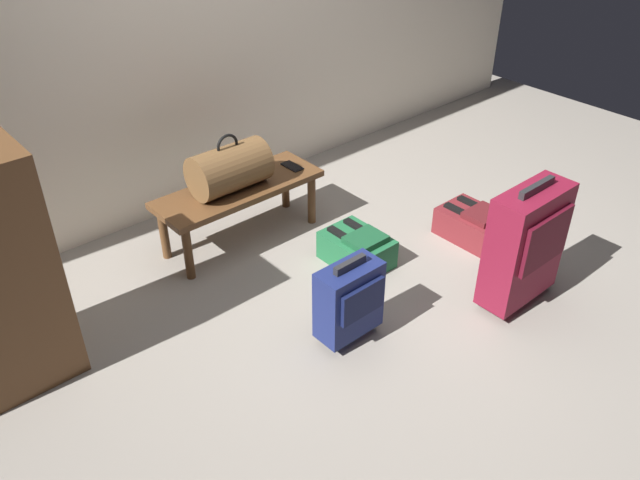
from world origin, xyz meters
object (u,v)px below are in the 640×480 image
object	(u,v)px
bench	(239,194)
suitcase_small_navy	(349,300)
backpack_maroon	(472,224)
cell_phone	(292,166)
duffel_bag_brown	(229,168)
backpack_green	(357,249)
suitcase_upright_burgundy	(526,244)

from	to	relation	value
bench	suitcase_small_navy	size ratio (longest dim) A/B	2.17
suitcase_small_navy	backpack_maroon	xyz separation A→B (m)	(1.18, 0.17, -0.15)
bench	cell_phone	world-z (taller)	cell_phone
duffel_bag_brown	bench	bearing A→B (deg)	0.00
suitcase_small_navy	backpack_green	size ratio (longest dim) A/B	1.21
suitcase_upright_burgundy	backpack_maroon	xyz separation A→B (m)	(0.32, 0.53, -0.27)
duffel_bag_brown	suitcase_small_navy	xyz separation A→B (m)	(-0.07, -1.06, -0.25)
cell_phone	duffel_bag_brown	bearing A→B (deg)	177.75
bench	cell_phone	distance (m)	0.39
backpack_green	suitcase_small_navy	bearing A→B (deg)	-137.52
bench	duffel_bag_brown	world-z (taller)	duffel_bag_brown
duffel_bag_brown	suitcase_upright_burgundy	xyz separation A→B (m)	(0.79, -1.43, -0.13)
bench	backpack_green	size ratio (longest dim) A/B	2.63
suitcase_small_navy	backpack_green	xyz separation A→B (m)	(0.47, 0.43, -0.15)
cell_phone	suitcase_upright_burgundy	bearing A→B (deg)	-75.91
duffel_bag_brown	cell_phone	bearing A→B (deg)	-2.25
bench	suitcase_upright_burgundy	xyz separation A→B (m)	(0.74, -1.43, 0.05)
backpack_green	backpack_maroon	bearing A→B (deg)	-20.69
cell_phone	backpack_maroon	world-z (taller)	cell_phone
cell_phone	backpack_green	bearing A→B (deg)	-92.90
suitcase_upright_burgundy	suitcase_small_navy	distance (m)	0.94
cell_phone	suitcase_small_navy	bearing A→B (deg)	-115.69
bench	suitcase_small_navy	world-z (taller)	suitcase_small_navy
duffel_bag_brown	backpack_maroon	size ratio (longest dim) A/B	1.16
suitcase_upright_burgundy	suitcase_small_navy	world-z (taller)	suitcase_upright_burgundy
duffel_bag_brown	cell_phone	size ratio (longest dim) A/B	3.06
bench	suitcase_upright_burgundy	bearing A→B (deg)	-62.67
bench	backpack_maroon	distance (m)	1.40
cell_phone	suitcase_small_navy	size ratio (longest dim) A/B	0.31
bench	backpack_green	xyz separation A→B (m)	(0.35, -0.63, -0.21)
backpack_maroon	backpack_green	size ratio (longest dim) A/B	1.00
suitcase_small_navy	bench	bearing A→B (deg)	83.60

